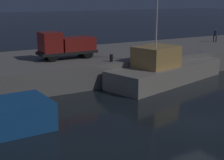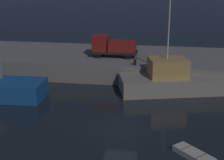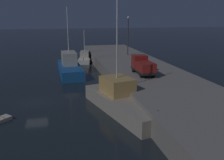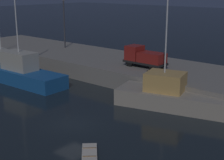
{
  "view_description": "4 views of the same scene",
  "coord_description": "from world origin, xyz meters",
  "px_view_note": "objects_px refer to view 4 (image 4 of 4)",
  "views": [
    {
      "loc": [
        -14.06,
        -13.73,
        7.27
      ],
      "look_at": [
        -0.7,
        9.25,
        0.8
      ],
      "focal_mm": 54.78,
      "sensor_mm": 36.0,
      "label": 1
    },
    {
      "loc": [
        2.89,
        -21.94,
        10.86
      ],
      "look_at": [
        -1.77,
        7.4,
        1.36
      ],
      "focal_mm": 53.37,
      "sensor_mm": 36.0,
      "label": 2
    },
    {
      "loc": [
        28.34,
        2.61,
        9.79
      ],
      "look_at": [
        -2.71,
        9.63,
        1.44
      ],
      "focal_mm": 40.03,
      "sensor_mm": 36.0,
      "label": 3
    },
    {
      "loc": [
        19.67,
        -17.88,
        11.07
      ],
      "look_at": [
        -4.1,
        9.8,
        1.03
      ],
      "focal_mm": 54.71,
      "sensor_mm": 36.0,
      "label": 4
    }
  ],
  "objects_px": {
    "utility_truck": "(144,57)",
    "fishing_trawler_red": "(177,97)",
    "fishing_boat_orange": "(0,59)",
    "lamp_post_west": "(64,19)",
    "bollard_central": "(148,73)",
    "fishing_boat_blue": "(22,73)",
    "dinghy_orange_near": "(90,155)"
  },
  "relations": [
    {
      "from": "lamp_post_west",
      "to": "fishing_boat_blue",
      "type": "bearing_deg",
      "value": -63.99
    },
    {
      "from": "fishing_boat_orange",
      "to": "lamp_post_west",
      "type": "bearing_deg",
      "value": 56.53
    },
    {
      "from": "utility_truck",
      "to": "bollard_central",
      "type": "height_order",
      "value": "utility_truck"
    },
    {
      "from": "fishing_trawler_red",
      "to": "dinghy_orange_near",
      "type": "height_order",
      "value": "fishing_trawler_red"
    },
    {
      "from": "bollard_central",
      "to": "fishing_trawler_red",
      "type": "bearing_deg",
      "value": -18.84
    },
    {
      "from": "dinghy_orange_near",
      "to": "utility_truck",
      "type": "distance_m",
      "value": 18.94
    },
    {
      "from": "fishing_boat_blue",
      "to": "fishing_boat_orange",
      "type": "distance_m",
      "value": 11.79
    },
    {
      "from": "fishing_boat_blue",
      "to": "dinghy_orange_near",
      "type": "xyz_separation_m",
      "value": [
        18.72,
        -7.9,
        -1.09
      ]
    },
    {
      "from": "fishing_trawler_red",
      "to": "fishing_boat_blue",
      "type": "bearing_deg",
      "value": -166.4
    },
    {
      "from": "lamp_post_west",
      "to": "bollard_central",
      "type": "height_order",
      "value": "lamp_post_west"
    },
    {
      "from": "fishing_boat_blue",
      "to": "lamp_post_west",
      "type": "bearing_deg",
      "value": 116.01
    },
    {
      "from": "fishing_boat_blue",
      "to": "dinghy_orange_near",
      "type": "relative_size",
      "value": 4.43
    },
    {
      "from": "fishing_boat_blue",
      "to": "utility_truck",
      "type": "bearing_deg",
      "value": 39.72
    },
    {
      "from": "fishing_boat_orange",
      "to": "fishing_boat_blue",
      "type": "bearing_deg",
      "value": -19.39
    },
    {
      "from": "fishing_trawler_red",
      "to": "utility_truck",
      "type": "bearing_deg",
      "value": 147.02
    },
    {
      "from": "fishing_boat_blue",
      "to": "bollard_central",
      "type": "distance_m",
      "value": 15.01
    },
    {
      "from": "utility_truck",
      "to": "bollard_central",
      "type": "relative_size",
      "value": 8.45
    },
    {
      "from": "fishing_boat_orange",
      "to": "lamp_post_west",
      "type": "distance_m",
      "value": 11.1
    },
    {
      "from": "fishing_boat_blue",
      "to": "fishing_boat_orange",
      "type": "height_order",
      "value": "fishing_boat_blue"
    },
    {
      "from": "utility_truck",
      "to": "fishing_trawler_red",
      "type": "bearing_deg",
      "value": -32.98
    },
    {
      "from": "fishing_boat_orange",
      "to": "dinghy_orange_near",
      "type": "height_order",
      "value": "fishing_boat_orange"
    },
    {
      "from": "fishing_boat_blue",
      "to": "lamp_post_west",
      "type": "xyz_separation_m",
      "value": [
        -5.81,
        11.92,
        5.13
      ]
    },
    {
      "from": "fishing_trawler_red",
      "to": "fishing_boat_orange",
      "type": "relative_size",
      "value": 1.61
    },
    {
      "from": "lamp_post_west",
      "to": "bollard_central",
      "type": "xyz_separation_m",
      "value": [
        19.56,
        -5.98,
        -4.1
      ]
    },
    {
      "from": "fishing_trawler_red",
      "to": "utility_truck",
      "type": "xyz_separation_m",
      "value": [
        -7.25,
        4.71,
        2.1
      ]
    },
    {
      "from": "utility_truck",
      "to": "bollard_central",
      "type": "distance_m",
      "value": 4.31
    },
    {
      "from": "fishing_boat_orange",
      "to": "utility_truck",
      "type": "relative_size",
      "value": 1.52
    },
    {
      "from": "fishing_boat_blue",
      "to": "fishing_boat_orange",
      "type": "relative_size",
      "value": 1.51
    },
    {
      "from": "bollard_central",
      "to": "fishing_boat_blue",
      "type": "bearing_deg",
      "value": -156.65
    },
    {
      "from": "fishing_boat_orange",
      "to": "utility_truck",
      "type": "xyz_separation_m",
      "value": [
        22.08,
        5.2,
        2.37
      ]
    },
    {
      "from": "dinghy_orange_near",
      "to": "bollard_central",
      "type": "bearing_deg",
      "value": 109.76
    },
    {
      "from": "lamp_post_west",
      "to": "fishing_trawler_red",
      "type": "bearing_deg",
      "value": -17.35
    }
  ]
}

